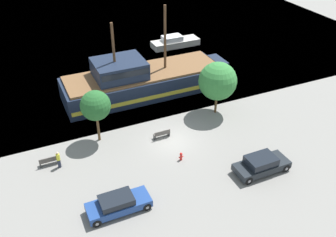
% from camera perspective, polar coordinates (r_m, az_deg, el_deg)
% --- Properties ---
extents(ground_plane, '(160.00, 160.00, 0.00)m').
position_cam_1_polar(ground_plane, '(35.16, 0.66, -3.43)').
color(ground_plane, gray).
extents(water_surface, '(80.00, 80.00, 0.00)m').
position_cam_1_polar(water_surface, '(73.63, -14.42, 15.67)').
color(water_surface, '#33566B').
rests_on(water_surface, ground).
extents(pirate_ship, '(19.22, 5.66, 9.71)m').
position_cam_1_polar(pirate_ship, '(42.22, -4.08, 5.84)').
color(pirate_ship, '#192338').
rests_on(pirate_ship, water_surface).
extents(moored_boat_dockside, '(6.96, 2.30, 1.61)m').
position_cam_1_polar(moored_boat_dockside, '(55.21, 1.04, 11.56)').
color(moored_boat_dockside, '#B7B2A8').
rests_on(moored_boat_dockside, water_surface).
extents(parked_car_curb_front, '(4.73, 1.89, 1.37)m').
position_cam_1_polar(parked_car_curb_front, '(28.43, -7.62, -12.76)').
color(parked_car_curb_front, navy).
rests_on(parked_car_curb_front, ground_plane).
extents(parked_car_curb_mid, '(4.72, 2.01, 1.52)m').
position_cam_1_polar(parked_car_curb_mid, '(32.29, 14.04, -6.80)').
color(parked_car_curb_mid, black).
rests_on(parked_car_curb_mid, ground_plane).
extents(fire_hydrant, '(0.42, 0.25, 0.76)m').
position_cam_1_polar(fire_hydrant, '(32.75, 2.00, -5.74)').
color(fire_hydrant, red).
rests_on(fire_hydrant, ground_plane).
extents(bench_promenade_east, '(1.73, 0.45, 0.85)m').
position_cam_1_polar(bench_promenade_east, '(33.77, -17.61, -6.14)').
color(bench_promenade_east, '#4C4742').
rests_on(bench_promenade_east, ground_plane).
extents(bench_promenade_west, '(1.58, 0.45, 0.85)m').
position_cam_1_polar(bench_promenade_west, '(35.32, -0.94, -2.38)').
color(bench_promenade_west, '#4C4742').
rests_on(bench_promenade_west, ground_plane).
extents(pedestrian_walking_near, '(0.32, 0.32, 1.61)m').
position_cam_1_polar(pedestrian_walking_near, '(33.06, -16.34, -6.02)').
color(pedestrian_walking_near, '#232838').
rests_on(pedestrian_walking_near, ground_plane).
extents(tree_row_east, '(2.76, 2.76, 5.13)m').
position_cam_1_polar(tree_row_east, '(33.87, -11.00, 1.93)').
color(tree_row_east, brown).
rests_on(tree_row_east, ground_plane).
extents(tree_row_mideast, '(3.88, 3.88, 5.59)m').
position_cam_1_polar(tree_row_mideast, '(37.87, 7.58, 5.67)').
color(tree_row_mideast, brown).
rests_on(tree_row_mideast, ground_plane).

